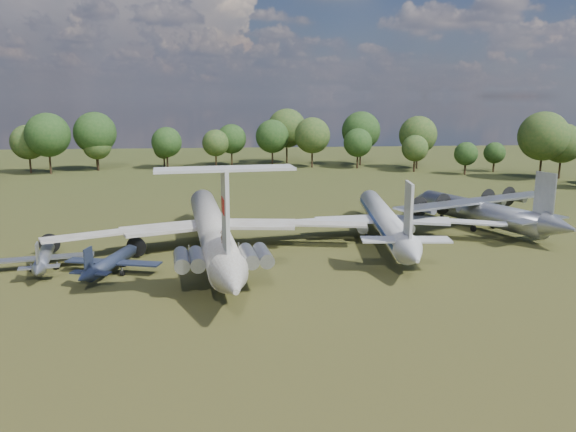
{
  "coord_description": "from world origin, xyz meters",
  "views": [
    {
      "loc": [
        -1.1,
        -72.5,
        19.78
      ],
      "look_at": [
        5.55,
        -3.66,
        5.0
      ],
      "focal_mm": 35.0,
      "sensor_mm": 36.0,
      "label": 1
    }
  ],
  "objects_px": {
    "il62_airliner": "(212,234)",
    "an12_transport": "(480,215)",
    "tu104_jet": "(385,224)",
    "small_prop_northwest": "(44,261)",
    "person_on_il62": "(223,235)",
    "small_prop_west": "(111,265)"
  },
  "relations": [
    {
      "from": "tu104_jet",
      "to": "small_prop_northwest",
      "type": "distance_m",
      "value": 44.16
    },
    {
      "from": "an12_transport",
      "to": "small_prop_west",
      "type": "height_order",
      "value": "an12_transport"
    },
    {
      "from": "small_prop_northwest",
      "to": "person_on_il62",
      "type": "height_order",
      "value": "person_on_il62"
    },
    {
      "from": "il62_airliner",
      "to": "small_prop_northwest",
      "type": "xyz_separation_m",
      "value": [
        -19.26,
        -4.95,
        -1.52
      ]
    },
    {
      "from": "tu104_jet",
      "to": "small_prop_northwest",
      "type": "bearing_deg",
      "value": -161.19
    },
    {
      "from": "tu104_jet",
      "to": "person_on_il62",
      "type": "distance_m",
      "value": 29.66
    },
    {
      "from": "an12_transport",
      "to": "person_on_il62",
      "type": "height_order",
      "value": "person_on_il62"
    },
    {
      "from": "small_prop_west",
      "to": "small_prop_northwest",
      "type": "height_order",
      "value": "small_prop_west"
    },
    {
      "from": "il62_airliner",
      "to": "person_on_il62",
      "type": "distance_m",
      "value": 15.06
    },
    {
      "from": "tu104_jet",
      "to": "small_prop_northwest",
      "type": "relative_size",
      "value": 2.96
    },
    {
      "from": "an12_transport",
      "to": "small_prop_northwest",
      "type": "bearing_deg",
      "value": 171.47
    },
    {
      "from": "person_on_il62",
      "to": "il62_airliner",
      "type": "bearing_deg",
      "value": -112.24
    },
    {
      "from": "il62_airliner",
      "to": "tu104_jet",
      "type": "bearing_deg",
      "value": 4.92
    },
    {
      "from": "il62_airliner",
      "to": "small_prop_northwest",
      "type": "relative_size",
      "value": 3.55
    },
    {
      "from": "tu104_jet",
      "to": "small_prop_northwest",
      "type": "xyz_separation_m",
      "value": [
        -43.05,
        -9.78,
        -1.12
      ]
    },
    {
      "from": "small_prop_northwest",
      "to": "person_on_il62",
      "type": "xyz_separation_m",
      "value": [
        20.93,
        -9.61,
        4.96
      ]
    },
    {
      "from": "small_prop_west",
      "to": "person_on_il62",
      "type": "distance_m",
      "value": 15.38
    },
    {
      "from": "il62_airliner",
      "to": "an12_transport",
      "type": "relative_size",
      "value": 1.63
    },
    {
      "from": "tu104_jet",
      "to": "an12_transport",
      "type": "xyz_separation_m",
      "value": [
        16.14,
        5.18,
        -0.06
      ]
    },
    {
      "from": "small_prop_northwest",
      "to": "person_on_il62",
      "type": "bearing_deg",
      "value": -36.48
    },
    {
      "from": "il62_airliner",
      "to": "an12_transport",
      "type": "bearing_deg",
      "value": 7.53
    },
    {
      "from": "an12_transport",
      "to": "small_prop_west",
      "type": "xyz_separation_m",
      "value": [
        -51.02,
        -17.55,
        -1.05
      ]
    }
  ]
}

